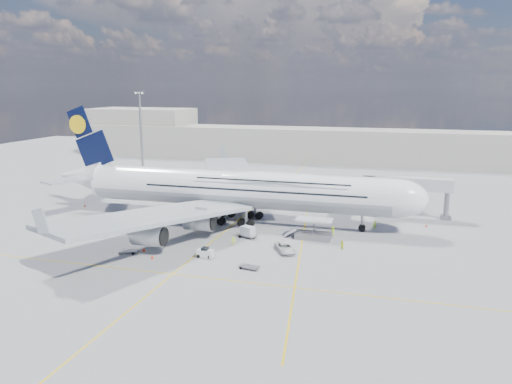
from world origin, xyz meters
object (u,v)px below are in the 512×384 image
(service_van, at_px, (285,248))
(cone_nose, at_px, (426,226))
(dolly_back, at_px, (145,221))
(crew_nose, at_px, (375,225))
(cargo_loader, at_px, (313,232))
(jet_bridge, at_px, (391,186))
(crew_van, at_px, (333,231))
(cone_wing_right_outer, at_px, (152,257))
(dolly_row_a, at_px, (120,222))
(dolly_nose_near, at_px, (248,232))
(dolly_row_c, at_px, (142,230))
(cone_wing_right_inner, at_px, (144,250))
(light_mast, at_px, (141,135))
(airliner, at_px, (238,189))
(dolly_row_b, at_px, (128,251))
(cone_wing_left_outer, at_px, (243,191))
(baggage_tug, at_px, (205,253))
(crew_tug, at_px, (233,241))
(cone_wing_left_inner, at_px, (211,207))
(catering_truck_outer, at_px, (245,176))
(cone_tail, at_px, (85,205))
(crew_loader, at_px, (342,245))
(catering_truck_inner, at_px, (245,192))
(dolly_nose_far, at_px, (249,267))

(service_van, bearing_deg, cone_nose, 13.80)
(dolly_back, height_order, crew_nose, dolly_back)
(cargo_loader, distance_m, crew_nose, 14.02)
(jet_bridge, xyz_separation_m, crew_van, (-9.73, -15.36, -5.96))
(cone_wing_right_outer, bearing_deg, dolly_row_a, 134.26)
(dolly_back, height_order, dolly_nose_near, dolly_nose_near)
(dolly_row_a, xyz_separation_m, dolly_row_c, (6.92, -3.94, -0.06))
(cone_wing_right_outer, bearing_deg, cone_wing_right_inner, 136.17)
(light_mast, bearing_deg, dolly_row_a, -66.78)
(cargo_loader, xyz_separation_m, crew_van, (3.26, 2.68, -0.36))
(airliner, bearing_deg, dolly_row_b, -115.83)
(dolly_row_a, xyz_separation_m, cone_wing_left_outer, (13.45, 37.85, -0.65))
(dolly_back, distance_m, cone_wing_left_outer, 37.53)
(jet_bridge, relative_size, dolly_nose_near, 5.10)
(dolly_row_c, distance_m, baggage_tug, 17.91)
(dolly_nose_near, relative_size, cone_nose, 6.48)
(dolly_nose_near, distance_m, cone_nose, 35.47)
(crew_nose, bearing_deg, dolly_back, 166.31)
(crew_tug, bearing_deg, jet_bridge, 43.10)
(jet_bridge, bearing_deg, airliner, -159.69)
(cone_wing_left_outer, bearing_deg, cone_wing_left_inner, -95.47)
(dolly_row_c, height_order, crew_van, crew_van)
(jet_bridge, relative_size, light_mast, 0.74)
(dolly_nose_near, height_order, catering_truck_outer, catering_truck_outer)
(cone_wing_left_inner, bearing_deg, crew_tug, -60.82)
(crew_tug, bearing_deg, crew_van, 31.13)
(crew_tug, height_order, cone_wing_left_outer, crew_tug)
(cone_wing_right_inner, bearing_deg, dolly_nose_near, 40.24)
(cone_wing_left_outer, relative_size, cone_tail, 1.02)
(dolly_row_c, height_order, baggage_tug, baggage_tug)
(baggage_tug, height_order, cone_nose, baggage_tug)
(dolly_row_b, xyz_separation_m, dolly_nose_near, (16.43, 13.70, 0.77))
(baggage_tug, distance_m, crew_loader, 22.83)
(crew_tug, relative_size, cone_wing_right_outer, 2.51)
(catering_truck_inner, distance_m, service_van, 39.65)
(crew_loader, bearing_deg, light_mast, -166.19)
(dolly_nose_far, xyz_separation_m, crew_nose, (17.07, 27.15, 0.48))
(dolly_row_a, relative_size, cone_wing_right_outer, 5.07)
(jet_bridge, relative_size, baggage_tug, 6.91)
(dolly_nose_near, xyz_separation_m, cone_wing_left_outer, (-12.72, 38.00, -0.81))
(airliner, height_order, cone_tail, airliner)
(cone_tail, bearing_deg, crew_nose, -0.23)
(crew_loader, bearing_deg, crew_van, 158.63)
(dolly_row_c, xyz_separation_m, dolly_nose_near, (19.25, 3.80, 0.23))
(service_van, xyz_separation_m, crew_loader, (8.96, 3.51, 0.13))
(catering_truck_inner, height_order, service_van, catering_truck_inner)
(cone_wing_left_outer, bearing_deg, dolly_back, -103.68)
(airliner, relative_size, crew_loader, 45.70)
(cone_nose, height_order, cone_wing_right_inner, cone_wing_right_inner)
(cargo_loader, height_order, crew_loader, cargo_loader)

